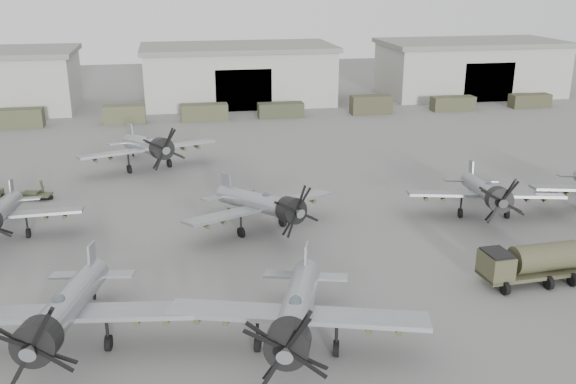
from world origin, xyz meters
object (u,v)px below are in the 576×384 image
Objects in this scene: aircraft_near_0 at (64,310)px; tug_trailer at (8,194)px; aircraft_far_0 at (149,146)px; aircraft_mid_1 at (263,204)px; fuel_tanker at (531,261)px; aircraft_near_1 at (297,312)px; aircraft_mid_2 at (486,192)px; ground_crew at (42,189)px.

aircraft_near_0 is 27.71m from tug_trailer.
aircraft_mid_1 is at bearing -83.04° from aircraft_far_0.
fuel_tanker is 43.61m from tug_trailer.
aircraft_far_0 reaches higher than aircraft_near_0.
aircraft_near_1 is 2.01× the size of fuel_tanker.
aircraft_far_0 is at bearing 40.26° from tug_trailer.
tug_trailer is (-8.58, 26.27, -2.04)m from aircraft_near_0.
aircraft_near_0 reaches higher than fuel_tanker.
fuel_tanker is at bearing -89.37° from aircraft_mid_2.
aircraft_mid_1 is at bearing 56.80° from aircraft_near_0.
ground_crew is (3.00, -0.13, 0.37)m from tug_trailer.
aircraft_mid_1 is 18.21m from aircraft_mid_2.
aircraft_mid_2 is at bearing -128.15° from ground_crew.
aircraft_far_0 is 11.58m from ground_crew.
aircraft_mid_2 is at bearing 32.37° from aircraft_near_0.
aircraft_near_0 is 26.78m from ground_crew.
fuel_tanker is 4.19× the size of ground_crew.
aircraft_mid_1 reaches higher than ground_crew.
fuel_tanker is (24.54, -29.93, -1.03)m from aircraft_far_0.
aircraft_near_0 is at bearing 172.11° from ground_crew.
aircraft_near_0 is at bearing -177.32° from fuel_tanker.
aircraft_near_1 is at bearing -116.71° from aircraft_mid_1.
aircraft_mid_1 is at bearing 140.12° from fuel_tanker.
fuel_tanker is at bearing -69.62° from aircraft_far_0.
tug_trailer is at bearing 115.74° from aircraft_near_0.
aircraft_near_1 reaches higher than aircraft_near_0.
ground_crew is at bearing 138.17° from aircraft_near_1.
aircraft_far_0 is (3.69, 32.86, 0.04)m from aircraft_near_0.
aircraft_mid_1 is 7.52× the size of ground_crew.
aircraft_mid_2 reaches higher than tug_trailer.
aircraft_far_0 is at bearing 91.23° from aircraft_near_0.
ground_crew is (-33.82, 23.22, -0.68)m from fuel_tanker.
tug_trailer is at bearing 176.36° from aircraft_mid_2.
aircraft_mid_1 reaches higher than fuel_tanker.
aircraft_near_1 is 33.48m from ground_crew.
tug_trailer is at bearing 142.24° from aircraft_near_1.
tug_trailer is (-12.28, -6.59, -2.08)m from aircraft_far_0.
aircraft_mid_2 is at bearing 73.97° from fuel_tanker.
aircraft_near_1 reaches higher than fuel_tanker.
aircraft_far_0 is 2.01× the size of fuel_tanker.
ground_crew is at bearing 123.40° from aircraft_mid_1.
aircraft_far_0 is (-8.12, 35.26, 0.02)m from aircraft_near_1.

